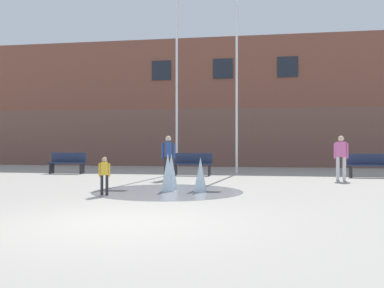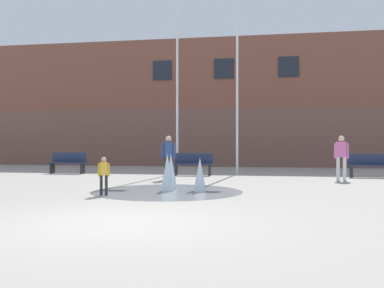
{
  "view_description": "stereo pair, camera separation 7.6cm",
  "coord_description": "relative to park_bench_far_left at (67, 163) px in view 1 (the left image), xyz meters",
  "views": [
    {
      "loc": [
        2.59,
        -7.21,
        1.36
      ],
      "look_at": [
        -0.06,
        7.92,
        1.3
      ],
      "focal_mm": 42.0,
      "sensor_mm": 36.0,
      "label": 1
    },
    {
      "loc": [
        2.66,
        -7.19,
        1.36
      ],
      "look_at": [
        -0.06,
        7.92,
        1.3
      ],
      "focal_mm": 42.0,
      "sensor_mm": 36.0,
      "label": 2
    }
  ],
  "objects": [
    {
      "name": "flagpole_right",
      "position": [
        7.28,
        0.92,
        4.0
      ],
      "size": [
        0.8,
        0.1,
        8.45
      ],
      "color": "silver",
      "rests_on": "ground"
    },
    {
      "name": "library_building",
      "position": [
        6.08,
        9.57,
        3.13
      ],
      "size": [
        36.0,
        6.05,
        7.22
      ],
      "color": "brown",
      "rests_on": "ground"
    },
    {
      "name": "splash_fountain",
      "position": [
        6.06,
        -5.94,
        -0.1
      ],
      "size": [
        4.14,
        4.14,
        1.05
      ],
      "color": "gray",
      "rests_on": "ground"
    },
    {
      "name": "park_bench_far_right",
      "position": [
        12.44,
        0.05,
        0.0
      ],
      "size": [
        1.6,
        0.44,
        0.91
      ],
      "color": "#28282D",
      "rests_on": "ground"
    },
    {
      "name": "park_bench_far_left",
      "position": [
        0.0,
        0.0,
        0.0
      ],
      "size": [
        1.6,
        0.44,
        0.91
      ],
      "color": "#28282D",
      "rests_on": "ground"
    },
    {
      "name": "adult_watching",
      "position": [
        11.14,
        -1.58,
        0.45
      ],
      "size": [
        0.5,
        0.31,
        1.59
      ],
      "rotation": [
        0.0,
        0.0,
        -0.36
      ],
      "color": "silver",
      "rests_on": "ground"
    },
    {
      "name": "child_in_fountain",
      "position": [
        4.49,
        -7.3,
        0.1
      ],
      "size": [
        0.31,
        0.22,
        0.99
      ],
      "rotation": [
        0.0,
        0.0,
        -1.47
      ],
      "color": "#28282D",
      "rests_on": "ground"
    },
    {
      "name": "adult_in_red",
      "position": [
        5.03,
        -2.38,
        0.45
      ],
      "size": [
        0.5,
        0.37,
        1.59
      ],
      "rotation": [
        0.0,
        0.0,
        1.77
      ],
      "color": "#28282D",
      "rests_on": "ground"
    },
    {
      "name": "park_bench_left_of_flagpoles",
      "position": [
        5.52,
        -0.06,
        0.0
      ],
      "size": [
        1.6,
        0.44,
        0.91
      ],
      "color": "#28282D",
      "rests_on": "ground"
    },
    {
      "name": "ground_plane",
      "position": [
        6.08,
        -10.99,
        -0.48
      ],
      "size": [
        100.0,
        100.0,
        0.0
      ],
      "primitive_type": "plane",
      "color": "#9E998E"
    },
    {
      "name": "flagpole_left",
      "position": [
        4.68,
        0.92,
        4.09
      ],
      "size": [
        0.8,
        0.1,
        8.63
      ],
      "color": "silver",
      "rests_on": "ground"
    }
  ]
}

